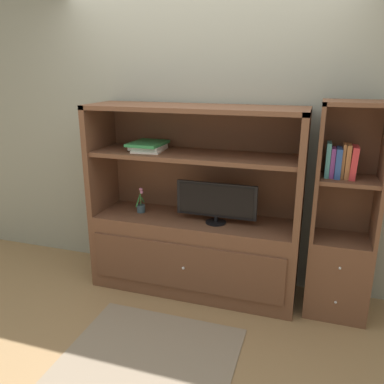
% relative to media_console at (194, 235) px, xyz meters
% --- Properties ---
extents(ground_plane, '(8.00, 8.00, 0.00)m').
position_rel_media_console_xyz_m(ground_plane, '(0.00, -0.41, -0.51)').
color(ground_plane, '#99754C').
extents(painted_rear_wall, '(6.00, 0.10, 2.80)m').
position_rel_media_console_xyz_m(painted_rear_wall, '(0.00, 0.34, 0.89)').
color(painted_rear_wall, gray).
rests_on(painted_rear_wall, ground_plane).
extents(area_rug, '(1.16, 1.05, 0.01)m').
position_rel_media_console_xyz_m(area_rug, '(-0.01, -1.01, -0.50)').
color(area_rug, gray).
rests_on(area_rug, ground_plane).
extents(media_console, '(1.77, 0.55, 1.61)m').
position_rel_media_console_xyz_m(media_console, '(0.00, 0.00, 0.00)').
color(media_console, brown).
rests_on(media_console, ground_plane).
extents(tv_monitor, '(0.67, 0.17, 0.34)m').
position_rel_media_console_xyz_m(tv_monitor, '(0.21, -0.05, 0.35)').
color(tv_monitor, black).
rests_on(tv_monitor, media_console).
extents(potted_plant, '(0.07, 0.11, 0.22)m').
position_rel_media_console_xyz_m(potted_plant, '(-0.49, -0.00, 0.22)').
color(potted_plant, '#384C56').
rests_on(potted_plant, media_console).
extents(magazine_stack, '(0.29, 0.35, 0.07)m').
position_rel_media_console_xyz_m(magazine_stack, '(-0.40, -0.00, 0.76)').
color(magazine_stack, silver).
rests_on(magazine_stack, media_console).
extents(bookshelf_tall, '(0.47, 0.38, 1.67)m').
position_rel_media_console_xyz_m(bookshelf_tall, '(1.19, 0.00, 0.05)').
color(bookshelf_tall, brown).
rests_on(bookshelf_tall, ground_plane).
extents(upright_book_row, '(0.22, 0.17, 0.26)m').
position_rel_media_console_xyz_m(upright_book_row, '(1.13, -0.01, 0.73)').
color(upright_book_row, teal).
rests_on(upright_book_row, bookshelf_tall).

